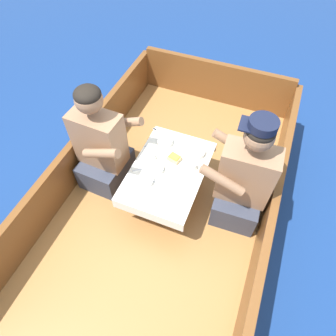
# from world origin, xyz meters

# --- Properties ---
(ground_plane) EXTENTS (60.00, 60.00, 0.00)m
(ground_plane) POSITION_xyz_m (0.00, 0.00, 0.00)
(ground_plane) COLOR navy
(boat_deck) EXTENTS (1.76, 3.06, 0.29)m
(boat_deck) POSITION_xyz_m (0.00, 0.00, 0.14)
(boat_deck) COLOR #9E6B38
(boat_deck) RESTS_ON ground_plane
(gunwale_port) EXTENTS (0.06, 3.06, 0.41)m
(gunwale_port) POSITION_xyz_m (-0.85, 0.00, 0.50)
(gunwale_port) COLOR brown
(gunwale_port) RESTS_ON boat_deck
(gunwale_starboard) EXTENTS (0.06, 3.06, 0.41)m
(gunwale_starboard) POSITION_xyz_m (0.85, 0.00, 0.50)
(gunwale_starboard) COLOR brown
(gunwale_starboard) RESTS_ON boat_deck
(bow_coaming) EXTENTS (1.64, 0.06, 0.48)m
(bow_coaming) POSITION_xyz_m (0.00, 1.50, 0.53)
(bow_coaming) COLOR brown
(bow_coaming) RESTS_ON boat_deck
(cockpit_table) EXTENTS (0.58, 0.84, 0.37)m
(cockpit_table) POSITION_xyz_m (0.00, 0.07, 0.62)
(cockpit_table) COLOR #B2B2B7
(cockpit_table) RESTS_ON boat_deck
(person_port) EXTENTS (0.54, 0.46, 1.02)m
(person_port) POSITION_xyz_m (-0.59, 0.04, 0.70)
(person_port) COLOR #333847
(person_port) RESTS_ON boat_deck
(person_starboard) EXTENTS (0.54, 0.46, 1.05)m
(person_starboard) POSITION_xyz_m (0.59, 0.14, 0.71)
(person_starboard) COLOR #333847
(person_starboard) RESTS_ON boat_deck
(plate_sandwich) EXTENTS (0.19, 0.19, 0.01)m
(plate_sandwich) POSITION_xyz_m (0.01, 0.17, 0.66)
(plate_sandwich) COLOR silver
(plate_sandwich) RESTS_ON cockpit_table
(plate_bread) EXTENTS (0.17, 0.17, 0.01)m
(plate_bread) POSITION_xyz_m (0.11, -0.18, 0.66)
(plate_bread) COLOR silver
(plate_bread) RESTS_ON cockpit_table
(sandwich) EXTENTS (0.12, 0.10, 0.05)m
(sandwich) POSITION_xyz_m (0.01, 0.17, 0.69)
(sandwich) COLOR tan
(sandwich) RESTS_ON plate_sandwich
(bowl_port_near) EXTENTS (0.14, 0.14, 0.04)m
(bowl_port_near) POSITION_xyz_m (0.16, 0.31, 0.68)
(bowl_port_near) COLOR silver
(bowl_port_near) RESTS_ON cockpit_table
(bowl_starboard_near) EXTENTS (0.11, 0.11, 0.04)m
(bowl_starboard_near) POSITION_xyz_m (-0.08, 0.03, 0.68)
(bowl_starboard_near) COLOR silver
(bowl_starboard_near) RESTS_ON cockpit_table
(bowl_center_far) EXTENTS (0.13, 0.13, 0.04)m
(bowl_center_far) POSITION_xyz_m (-0.13, 0.32, 0.68)
(bowl_center_far) COLOR silver
(bowl_center_far) RESTS_ON cockpit_table
(bowl_port_far) EXTENTS (0.11, 0.11, 0.04)m
(bowl_port_far) POSITION_xyz_m (-0.11, -0.11, 0.68)
(bowl_port_far) COLOR silver
(bowl_port_far) RESTS_ON cockpit_table
(coffee_cup_port) EXTENTS (0.10, 0.07, 0.06)m
(coffee_cup_port) POSITION_xyz_m (0.18, 0.16, 0.69)
(coffee_cup_port) COLOR silver
(coffee_cup_port) RESTS_ON cockpit_table
(coffee_cup_starboard) EXTENTS (0.09, 0.06, 0.06)m
(coffee_cup_starboard) POSITION_xyz_m (-0.16, 0.13, 0.69)
(coffee_cup_starboard) COLOR silver
(coffee_cup_starboard) RESTS_ON cockpit_table
(utensil_spoon_center) EXTENTS (0.15, 0.10, 0.01)m
(utensil_spoon_center) POSITION_xyz_m (0.02, -0.03, 0.66)
(utensil_spoon_center) COLOR silver
(utensil_spoon_center) RESTS_ON cockpit_table
(utensil_knife_starboard) EXTENTS (0.17, 0.06, 0.00)m
(utensil_knife_starboard) POSITION_xyz_m (-0.20, 0.24, 0.66)
(utensil_knife_starboard) COLOR silver
(utensil_knife_starboard) RESTS_ON cockpit_table
(utensil_spoon_starboard) EXTENTS (0.14, 0.12, 0.01)m
(utensil_spoon_starboard) POSITION_xyz_m (-0.17, 0.02, 0.66)
(utensil_spoon_starboard) COLOR silver
(utensil_spoon_starboard) RESTS_ON cockpit_table
(utensil_fork_starboard) EXTENTS (0.17, 0.07, 0.00)m
(utensil_fork_starboard) POSITION_xyz_m (-0.23, 0.43, 0.66)
(utensil_fork_starboard) COLOR silver
(utensil_fork_starboard) RESTS_ON cockpit_table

